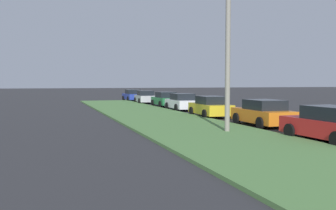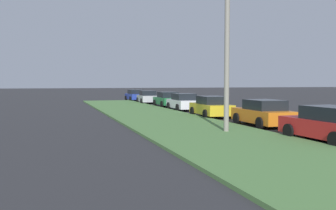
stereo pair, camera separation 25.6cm
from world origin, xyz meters
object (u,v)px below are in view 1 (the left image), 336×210
object	(u,v)px
parked_car_yellow	(210,107)
streetlight	(234,41)
parked_car_orange	(263,113)
parked_car_white	(182,102)
parked_car_blue	(133,95)
parked_car_silver	(145,97)
parked_car_green	(165,99)
parked_car_red	(331,124)

from	to	relation	value
parked_car_yellow	streetlight	bearing A→B (deg)	165.70
streetlight	parked_car_orange	bearing A→B (deg)	-53.77
parked_car_white	parked_car_blue	distance (m)	17.69
parked_car_orange	parked_car_silver	size ratio (longest dim) A/B	0.99
parked_car_white	parked_car_green	world-z (taller)	same
parked_car_red	parked_car_yellow	xyz separation A→B (m)	(11.60, 0.06, 0.00)
parked_car_red	parked_car_silver	distance (m)	29.55
parked_car_green	streetlight	world-z (taller)	streetlight
parked_car_green	streetlight	bearing A→B (deg)	172.21
parked_car_red	parked_car_white	distance (m)	18.07
parked_car_orange	parked_car_white	size ratio (longest dim) A/B	1.00
parked_car_orange	parked_car_silver	distance (m)	23.80
parked_car_orange	streetlight	distance (m)	5.21
parked_car_red	parked_car_green	distance (m)	23.35
streetlight	parked_car_silver	bearing A→B (deg)	-5.33
parked_car_orange	streetlight	size ratio (longest dim) A/B	0.58
parked_car_orange	parked_car_silver	bearing A→B (deg)	3.23
parked_car_red	parked_car_orange	world-z (taller)	same
parked_car_green	parked_car_blue	world-z (taller)	same
parked_car_red	parked_car_orange	bearing A→B (deg)	-6.12
parked_car_orange	parked_car_white	world-z (taller)	same
parked_car_yellow	parked_car_silver	bearing A→B (deg)	2.90
parked_car_yellow	parked_car_green	bearing A→B (deg)	0.71
parked_car_green	parked_car_red	bearing A→B (deg)	179.64
parked_car_white	parked_car_orange	bearing A→B (deg)	-177.27
parked_car_green	parked_car_orange	bearing A→B (deg)	-179.16
parked_car_yellow	streetlight	size ratio (longest dim) A/B	0.58
parked_car_red	parked_car_silver	xyz separation A→B (m)	(29.54, 0.10, 0.00)
parked_car_red	parked_car_silver	size ratio (longest dim) A/B	0.99
parked_car_yellow	parked_car_orange	bearing A→B (deg)	-172.18
parked_car_white	streetlight	distance (m)	15.21
parked_car_blue	parked_car_yellow	bearing A→B (deg)	178.98
parked_car_green	parked_car_blue	bearing A→B (deg)	3.05
parked_car_yellow	parked_car_silver	world-z (taller)	same
parked_car_green	parked_car_silver	xyz separation A→B (m)	(6.20, 0.47, 0.00)
parked_car_orange	parked_car_blue	world-z (taller)	same
parked_car_orange	parked_car_blue	distance (m)	30.01
parked_car_red	parked_car_silver	bearing A→B (deg)	-1.36
parked_car_white	parked_car_silver	xyz separation A→B (m)	(11.48, 0.28, 0.00)
parked_car_yellow	parked_car_green	distance (m)	11.75
parked_car_white	streetlight	world-z (taller)	streetlight
parked_car_white	parked_car_silver	distance (m)	11.48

